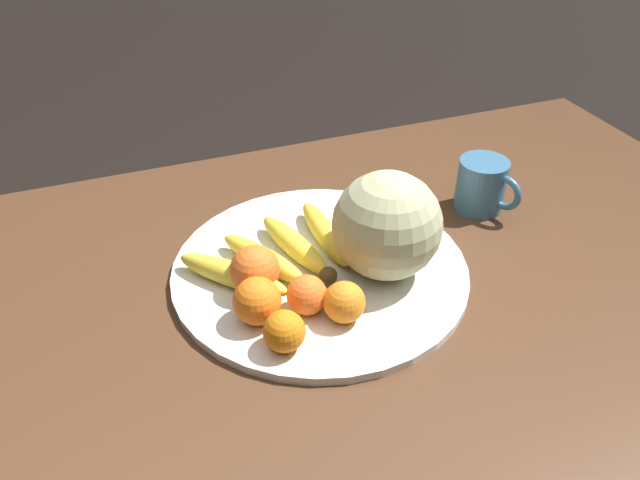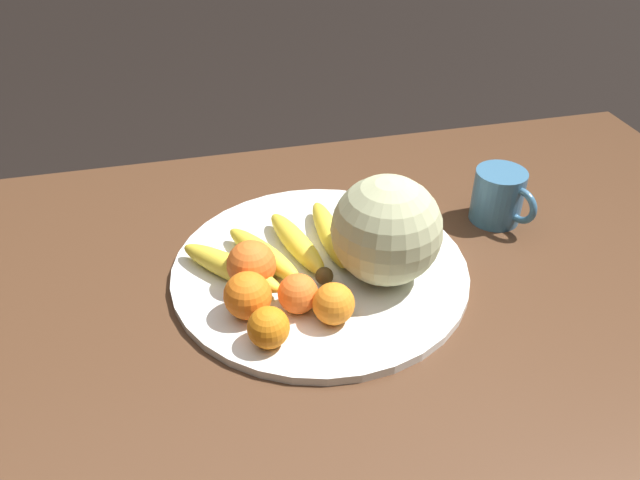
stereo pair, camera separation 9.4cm
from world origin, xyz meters
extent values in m
cube|color=#4C301E|center=(0.00, 0.00, 0.75)|extent=(1.63, 0.96, 0.04)
cube|color=#4C301E|center=(0.73, 0.39, 0.37)|extent=(0.07, 0.07, 0.73)
cylinder|color=white|center=(0.01, 0.05, 0.78)|extent=(0.46, 0.46, 0.01)
torus|color=#47382D|center=(0.01, 0.05, 0.78)|extent=(0.46, 0.46, 0.01)
sphere|color=#B2B789|center=(0.10, 0.01, 0.87)|extent=(0.16, 0.16, 0.16)
sphere|color=#473819|center=(0.01, 0.00, 0.81)|extent=(0.03, 0.03, 0.03)
ellipsoid|color=yellow|center=(0.10, 0.11, 0.81)|extent=(0.08, 0.17, 0.04)
ellipsoid|color=yellow|center=(0.04, 0.10, 0.81)|extent=(0.04, 0.18, 0.04)
ellipsoid|color=yellow|center=(-0.02, 0.09, 0.81)|extent=(0.08, 0.18, 0.04)
ellipsoid|color=yellow|center=(-0.07, 0.07, 0.81)|extent=(0.11, 0.17, 0.04)
ellipsoid|color=yellow|center=(-0.13, 0.05, 0.81)|extent=(0.16, 0.16, 0.04)
sphere|color=orange|center=(-0.10, 0.03, 0.82)|extent=(0.07, 0.07, 0.07)
sphere|color=orange|center=(-0.11, -0.03, 0.82)|extent=(0.07, 0.07, 0.07)
sphere|color=orange|center=(-0.04, -0.04, 0.82)|extent=(0.06, 0.06, 0.06)
sphere|color=orange|center=(-0.10, -0.10, 0.82)|extent=(0.06, 0.06, 0.06)
sphere|color=orange|center=(0.00, -0.07, 0.82)|extent=(0.06, 0.06, 0.06)
cube|color=white|center=(-0.01, 0.00, 0.79)|extent=(0.08, 0.03, 0.00)
cylinder|color=#386689|center=(0.35, 0.13, 0.82)|extent=(0.09, 0.09, 0.09)
torus|color=#386689|center=(0.36, 0.08, 0.83)|extent=(0.04, 0.06, 0.07)
camera|label=1|loc=(-0.26, -0.67, 1.39)|focal=35.00mm
camera|label=2|loc=(-0.17, -0.69, 1.39)|focal=35.00mm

